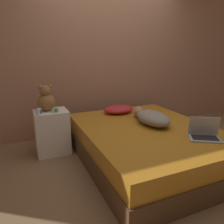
% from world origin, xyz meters
% --- Properties ---
extents(ground_plane, '(12.00, 12.00, 0.00)m').
position_xyz_m(ground_plane, '(0.00, 0.00, 0.00)').
color(ground_plane, brown).
extents(wall_back, '(8.00, 0.06, 2.60)m').
position_xyz_m(wall_back, '(0.00, 1.32, 1.30)').
color(wall_back, '#996B51').
rests_on(wall_back, ground_plane).
extents(bed, '(1.63, 2.09, 0.46)m').
position_xyz_m(bed, '(0.00, 0.00, 0.23)').
color(bed, '#4C331E').
rests_on(bed, ground_plane).
extents(nightstand, '(0.45, 0.37, 0.61)m').
position_xyz_m(nightstand, '(-1.10, 0.72, 0.31)').
color(nightstand, silver).
rests_on(nightstand, ground_plane).
extents(pillow, '(0.48, 0.35, 0.12)m').
position_xyz_m(pillow, '(-0.05, 0.76, 0.52)').
color(pillow, red).
rests_on(pillow, bed).
extents(person_lying, '(0.38, 0.73, 0.18)m').
position_xyz_m(person_lying, '(0.13, 0.10, 0.54)').
color(person_lying, gray).
rests_on(person_lying, bed).
extents(laptop, '(0.40, 0.37, 0.24)m').
position_xyz_m(laptop, '(0.39, -0.56, 0.51)').
color(laptop, '#9E9EA3').
rests_on(laptop, bed).
extents(teddy_bear, '(0.23, 0.23, 0.36)m').
position_xyz_m(teddy_bear, '(-1.14, 0.76, 0.77)').
color(teddy_bear, brown).
rests_on(teddy_bear, nightstand).
extents(bottle_clear, '(0.04, 0.04, 0.09)m').
position_xyz_m(bottle_clear, '(-1.27, 0.57, 0.66)').
color(bottle_clear, silver).
rests_on(bottle_clear, nightstand).
extents(bottle_green, '(0.05, 0.05, 0.07)m').
position_xyz_m(bottle_green, '(-1.04, 0.62, 0.65)').
color(bottle_green, '#3D8E4C').
rests_on(bottle_green, nightstand).
extents(bottle_blue, '(0.05, 0.05, 0.07)m').
position_xyz_m(bottle_blue, '(-1.25, 0.64, 0.65)').
color(bottle_blue, '#3866B2').
rests_on(bottle_blue, nightstand).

